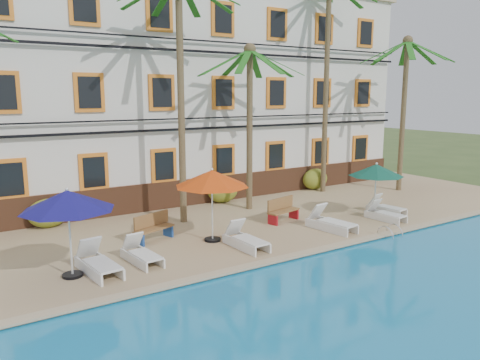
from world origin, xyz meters
TOP-DOWN VIEW (x-y plane):
  - ground at (0.00, 0.00)m, footprint 100.00×100.00m
  - pool_deck at (0.00, 5.00)m, footprint 30.00×12.00m
  - pool_coping at (0.00, -0.90)m, footprint 30.00×0.35m
  - hotel_building at (0.00, 9.98)m, footprint 25.40×6.44m
  - palm_b at (-1.75, 4.59)m, footprint 4.53×4.53m
  - palm_c at (1.61, 4.96)m, footprint 4.53×4.53m
  - palm_d at (6.87, 6.00)m, footprint 4.53×4.53m
  - palm_e at (10.46, 4.12)m, footprint 4.53×4.53m
  - shrub_left at (-6.37, 6.60)m, footprint 1.50×0.90m
  - shrub_mid at (1.24, 6.60)m, footprint 1.50×0.90m
  - shrub_right at (6.86, 6.60)m, footprint 1.50×0.90m
  - umbrella_blue at (-6.80, 1.14)m, footprint 2.50×2.50m
  - umbrella_red at (-1.99, 1.85)m, footprint 2.53×2.53m
  - umbrella_green at (5.28, 1.19)m, footprint 2.21×2.21m
  - lounger_a at (-6.13, 1.03)m, footprint 0.90×2.00m
  - lounger_b at (-4.80, 1.18)m, footprint 0.78×1.77m
  - lounger_c at (-1.44, 0.65)m, footprint 0.74×1.86m
  - lounger_d at (2.31, 0.64)m, footprint 0.96×2.02m
  - lounger_e at (5.11, 0.49)m, footprint 0.71×1.68m
  - lounger_f at (6.00, 1.20)m, footprint 0.79×1.69m
  - bench_left at (-3.70, 2.99)m, footprint 1.57×0.94m
  - bench_right at (1.54, 2.54)m, footprint 1.57×0.80m
  - pool_ladder at (3.64, -1.00)m, footprint 0.54×0.74m

SIDE VIEW (x-z plane):
  - ground at x=0.00m, z-range 0.00..0.00m
  - pool_deck at x=0.00m, z-range 0.00..0.25m
  - pool_ladder at x=3.64m, z-range -0.12..0.62m
  - pool_coping at x=0.00m, z-range 0.25..0.31m
  - lounger_f at x=6.00m, z-range 0.11..0.89m
  - lounger_e at x=5.11m, z-range 0.11..0.89m
  - lounger_b at x=-4.80m, z-range 0.11..0.92m
  - lounger_c at x=-1.44m, z-range 0.10..0.96m
  - lounger_d at x=2.31m, z-range 0.09..1.01m
  - lounger_a at x=-6.13m, z-range 0.09..1.01m
  - bench_left at x=-3.70m, z-range 0.26..1.18m
  - bench_right at x=1.54m, z-range 0.26..1.18m
  - shrub_left at x=-6.37m, z-range 0.25..1.35m
  - shrub_mid at x=1.24m, z-range 0.25..1.35m
  - shrub_right at x=6.86m, z-range 0.25..1.35m
  - umbrella_green at x=5.28m, z-range 1.03..3.25m
  - umbrella_blue at x=-6.80m, z-range 1.13..3.63m
  - umbrella_red at x=-1.99m, z-range 1.14..3.67m
  - palm_c at x=1.61m, z-range 1.33..8.34m
  - palm_e at x=10.46m, z-range 1.39..9.19m
  - hotel_building at x=0.00m, z-range 0.26..10.49m
  - palm_b at x=-1.75m, z-range 1.49..10.86m
  - palm_d at x=6.87m, z-range 1.56..12.10m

